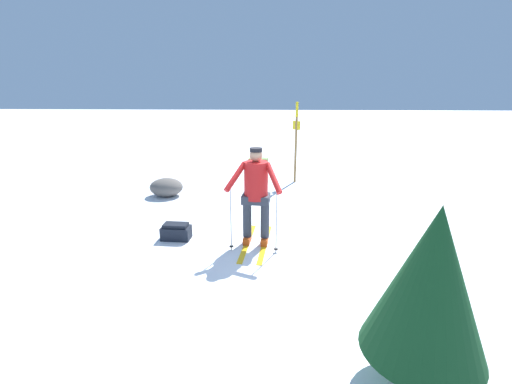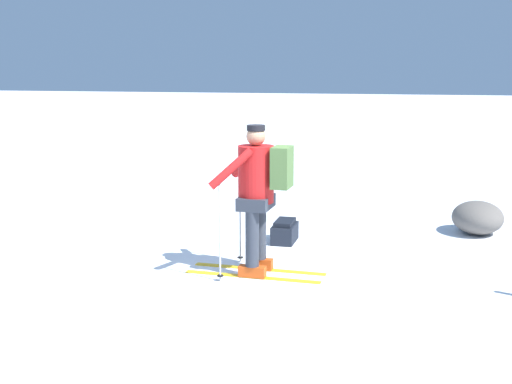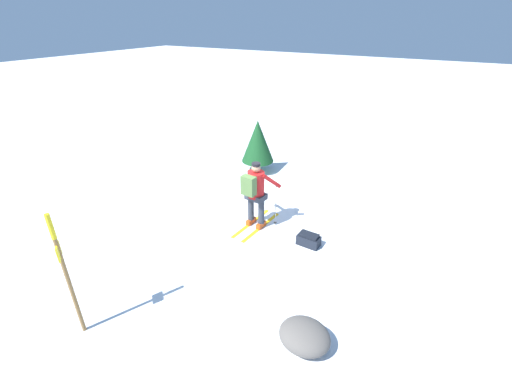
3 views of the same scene
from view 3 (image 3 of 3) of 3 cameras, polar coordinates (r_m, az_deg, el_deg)
name	(u,v)px [view 3 (image 3 of 3)]	position (r m, az deg, el deg)	size (l,w,h in m)	color
ground_plane	(242,221)	(8.75, -2.29, -4.82)	(80.00, 80.00, 0.00)	white
skier	(255,190)	(8.05, -0.12, 0.26)	(0.95, 1.58, 1.68)	gold
dropped_backpack	(309,240)	(7.91, 8.76, -7.86)	(0.52, 0.31, 0.29)	black
trail_marker	(64,267)	(5.94, -29.38, -10.80)	(0.20, 0.17, 2.25)	olive
rock_boulder	(305,336)	(5.83, 8.09, -22.68)	(0.82, 0.70, 0.45)	#5B5651
pine_tree	(258,141)	(11.10, 0.29, 8.46)	(1.04, 1.04, 1.73)	#4C331E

